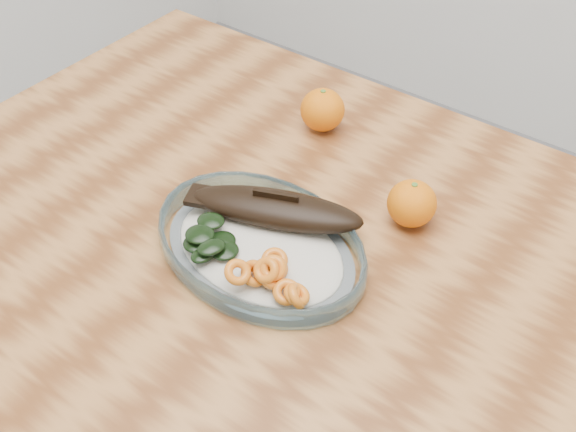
{
  "coord_description": "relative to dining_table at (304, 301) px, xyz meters",
  "views": [
    {
      "loc": [
        0.37,
        -0.54,
        1.4
      ],
      "look_at": [
        -0.04,
        0.02,
        0.77
      ],
      "focal_mm": 45.0,
      "sensor_mm": 36.0,
      "label": 1
    }
  ],
  "objects": [
    {
      "name": "dining_table",
      "position": [
        0.0,
        0.0,
        0.0
      ],
      "size": [
        1.2,
        0.8,
        0.75
      ],
      "color": "brown",
      "rests_on": "ground"
    },
    {
      "name": "plated_meal",
      "position": [
        -0.04,
        -0.04,
        0.12
      ],
      "size": [
        0.59,
        0.59,
        0.08
      ],
      "rotation": [
        0.0,
        0.0,
        -0.1
      ],
      "color": "white",
      "rests_on": "dining_table"
    },
    {
      "name": "orange_left",
      "position": [
        -0.14,
        0.24,
        0.13
      ],
      "size": [
        0.07,
        0.07,
        0.07
      ],
      "primitive_type": "sphere",
      "color": "#E56504",
      "rests_on": "dining_table"
    },
    {
      "name": "orange_right",
      "position": [
        0.08,
        0.13,
        0.13
      ],
      "size": [
        0.07,
        0.07,
        0.07
      ],
      "primitive_type": "sphere",
      "color": "#E56504",
      "rests_on": "dining_table"
    }
  ]
}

